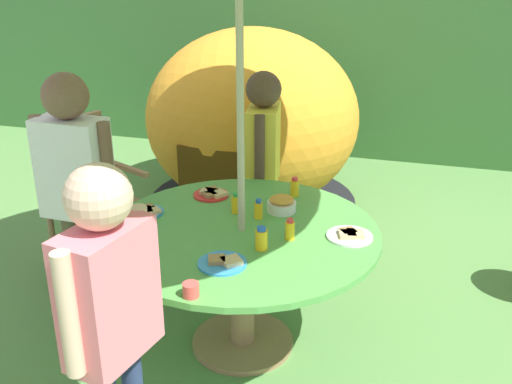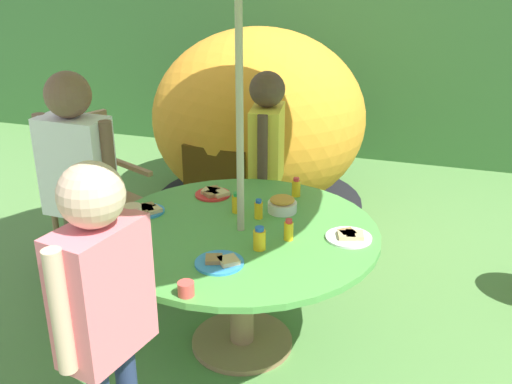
{
  "view_description": "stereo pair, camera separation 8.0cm",
  "coord_description": "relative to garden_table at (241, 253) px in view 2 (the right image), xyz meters",
  "views": [
    {
      "loc": [
        0.81,
        -2.6,
        2.05
      ],
      "look_at": [
        0.04,
        0.14,
        0.85
      ],
      "focal_mm": 42.23,
      "sensor_mm": 36.0,
      "label": 1
    },
    {
      "loc": [
        0.88,
        -2.58,
        2.05
      ],
      "look_at": [
        0.04,
        0.14,
        0.85
      ],
      "focal_mm": 42.23,
      "sensor_mm": 36.0,
      "label": 2
    }
  ],
  "objects": [
    {
      "name": "plate_front_edge",
      "position": [
        0.54,
        0.06,
        0.15
      ],
      "size": [
        0.23,
        0.23,
        0.03
      ],
      "color": "white",
      "rests_on": "garden_table"
    },
    {
      "name": "dome_tent",
      "position": [
        -0.5,
        1.92,
        0.15
      ],
      "size": [
        1.91,
        1.91,
        1.43
      ],
      "rotation": [
        0.0,
        0.0,
        -0.1
      ],
      "color": "orange",
      "rests_on": "ground_plane"
    },
    {
      "name": "plate_far_left",
      "position": [
        -0.55,
        0.05,
        0.15
      ],
      "size": [
        0.18,
        0.18,
        0.03
      ],
      "color": "#338CD8",
      "rests_on": "garden_table"
    },
    {
      "name": "ground_plane",
      "position": [
        0.0,
        0.0,
        -0.57
      ],
      "size": [
        10.0,
        10.0,
        0.02
      ],
      "primitive_type": "cube",
      "color": "#548442"
    },
    {
      "name": "juice_bottle_far_right",
      "position": [
        0.26,
        -0.03,
        0.18
      ],
      "size": [
        0.05,
        0.05,
        0.11
      ],
      "color": "yellow",
      "rests_on": "garden_table"
    },
    {
      "name": "child_in_pink_shirt",
      "position": [
        -0.2,
        -0.97,
        0.31
      ],
      "size": [
        0.26,
        0.46,
        1.37
      ],
      "rotation": [
        0.0,
        0.0,
        1.37
      ],
      "color": "navy",
      "rests_on": "ground_plane"
    },
    {
      "name": "juice_bottle_mid_right",
      "position": [
        0.16,
        0.5,
        0.18
      ],
      "size": [
        0.05,
        0.05,
        0.11
      ],
      "color": "yellow",
      "rests_on": "garden_table"
    },
    {
      "name": "juice_bottle_center_back",
      "position": [
        0.04,
        0.16,
        0.18
      ],
      "size": [
        0.04,
        0.04,
        0.11
      ],
      "color": "yellow",
      "rests_on": "garden_table"
    },
    {
      "name": "hedge_backdrop",
      "position": [
        0.0,
        3.58,
        0.35
      ],
      "size": [
        9.0,
        0.7,
        1.83
      ],
      "primitive_type": "cube",
      "color": "#33602D",
      "rests_on": "ground_plane"
    },
    {
      "name": "snack_bowl",
      "position": [
        0.14,
        0.27,
        0.18
      ],
      "size": [
        0.16,
        0.16,
        0.09
      ],
      "color": "white",
      "rests_on": "garden_table"
    },
    {
      "name": "plate_near_left",
      "position": [
        0.02,
        -0.36,
        0.14
      ],
      "size": [
        0.22,
        0.22,
        0.03
      ],
      "color": "#338CD8",
      "rests_on": "garden_table"
    },
    {
      "name": "plate_center_front",
      "position": [
        -0.29,
        0.37,
        0.15
      ],
      "size": [
        0.21,
        0.2,
        0.03
      ],
      "color": "red",
      "rests_on": "garden_table"
    },
    {
      "name": "child_in_white_shirt",
      "position": [
        -0.95,
        0.04,
        0.35
      ],
      "size": [
        0.48,
        0.24,
        1.43
      ],
      "rotation": [
        0.0,
        0.0,
        -0.05
      ],
      "color": "brown",
      "rests_on": "ground_plane"
    },
    {
      "name": "cup_near",
      "position": [
        -0.02,
        -0.64,
        0.16
      ],
      "size": [
        0.07,
        0.07,
        0.06
      ],
      "primitive_type": "cylinder",
      "color": "#E04C47",
      "rests_on": "garden_table"
    },
    {
      "name": "child_in_yellow_shirt",
      "position": [
        -0.13,
        0.92,
        0.27
      ],
      "size": [
        0.24,
        0.44,
        1.31
      ],
      "rotation": [
        0.0,
        0.0,
        -1.43
      ],
      "color": "navy",
      "rests_on": "ground_plane"
    },
    {
      "name": "garden_table",
      "position": [
        0.0,
        0.0,
        0.0
      ],
      "size": [
        1.4,
        1.4,
        0.7
      ],
      "color": "#93704C",
      "rests_on": "ground_plane"
    },
    {
      "name": "juice_bottle_near_right",
      "position": [
        -0.09,
        0.19,
        0.19
      ],
      "size": [
        0.05,
        0.05,
        0.11
      ],
      "color": "yellow",
      "rests_on": "garden_table"
    },
    {
      "name": "wooden_chair",
      "position": [
        -1.2,
        0.54,
        0.0
      ],
      "size": [
        0.64,
        0.64,
        1.02
      ],
      "rotation": [
        0.0,
        0.0,
        1.15
      ],
      "color": "#93704C",
      "rests_on": "ground_plane"
    },
    {
      "name": "juice_bottle_mid_left",
      "position": [
        0.15,
        -0.17,
        0.19
      ],
      "size": [
        0.06,
        0.06,
        0.12
      ],
      "color": "yellow",
      "rests_on": "garden_table"
    }
  ]
}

